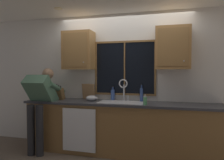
% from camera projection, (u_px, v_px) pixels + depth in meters
% --- Properties ---
extents(back_wall, '(5.81, 0.12, 2.55)m').
position_uv_depth(back_wall, '(124.00, 81.00, 4.09)').
color(back_wall, silver).
rests_on(back_wall, floor).
extents(ceiling_downlight_left, '(0.14, 0.14, 0.01)m').
position_uv_depth(ceiling_downlight_left, '(58.00, 9.00, 3.67)').
color(ceiling_downlight_left, '#FFEAB2').
extents(window_glass, '(1.10, 0.02, 0.95)m').
position_uv_depth(window_glass, '(125.00, 68.00, 4.01)').
color(window_glass, black).
extents(window_frame_top, '(1.17, 0.02, 0.04)m').
position_uv_depth(window_frame_top, '(125.00, 42.00, 3.98)').
color(window_frame_top, brown).
extents(window_frame_bottom, '(1.17, 0.02, 0.04)m').
position_uv_depth(window_frame_bottom, '(125.00, 94.00, 4.02)').
color(window_frame_bottom, brown).
extents(window_frame_left, '(0.03, 0.02, 0.95)m').
position_uv_depth(window_frame_left, '(96.00, 68.00, 4.15)').
color(window_frame_left, brown).
extents(window_frame_right, '(0.03, 0.02, 0.95)m').
position_uv_depth(window_frame_right, '(155.00, 68.00, 3.85)').
color(window_frame_right, brown).
extents(window_mullion_center, '(0.02, 0.02, 0.95)m').
position_uv_depth(window_mullion_center, '(125.00, 68.00, 4.00)').
color(window_mullion_center, brown).
extents(lower_cabinet_run, '(3.41, 0.58, 0.88)m').
position_uv_depth(lower_cabinet_run, '(120.00, 129.00, 3.79)').
color(lower_cabinet_run, olive).
rests_on(lower_cabinet_run, floor).
extents(countertop, '(3.47, 0.62, 0.04)m').
position_uv_depth(countertop, '(120.00, 103.00, 3.75)').
color(countertop, '#38383D').
rests_on(countertop, lower_cabinet_run).
extents(dishwasher_front, '(0.60, 0.02, 0.74)m').
position_uv_depth(dishwasher_front, '(79.00, 130.00, 3.65)').
color(dishwasher_front, white).
extents(upper_cabinet_left, '(0.57, 0.36, 0.72)m').
position_uv_depth(upper_cabinet_left, '(79.00, 51.00, 4.06)').
color(upper_cabinet_left, '#9E703D').
extents(upper_cabinet_right, '(0.57, 0.36, 0.72)m').
position_uv_depth(upper_cabinet_right, '(173.00, 48.00, 3.62)').
color(upper_cabinet_right, '#9E703D').
extents(sink, '(0.80, 0.46, 0.21)m').
position_uv_depth(sink, '(121.00, 108.00, 3.76)').
color(sink, '#B7B7BC').
rests_on(sink, lower_cabinet_run).
extents(faucet, '(0.18, 0.09, 0.40)m').
position_uv_depth(faucet, '(124.00, 87.00, 3.91)').
color(faucet, silver).
rests_on(faucet, countertop).
extents(person_standing, '(0.53, 0.71, 1.52)m').
position_uv_depth(person_standing, '(40.00, 100.00, 3.83)').
color(person_standing, '#262628').
rests_on(person_standing, floor).
extents(knife_block, '(0.12, 0.18, 0.32)m').
position_uv_depth(knife_block, '(60.00, 94.00, 4.08)').
color(knife_block, brown).
rests_on(knife_block, countertop).
extents(cutting_board, '(0.25, 0.08, 0.30)m').
position_uv_depth(cutting_board, '(89.00, 92.00, 4.14)').
color(cutting_board, '#997047').
rests_on(cutting_board, countertop).
extents(mixing_bowl, '(0.21, 0.21, 0.11)m').
position_uv_depth(mixing_bowl, '(92.00, 98.00, 3.94)').
color(mixing_bowl, '#B7B7BC').
rests_on(mixing_bowl, countertop).
extents(soap_dispenser, '(0.06, 0.07, 0.17)m').
position_uv_depth(soap_dispenser, '(145.00, 101.00, 3.46)').
color(soap_dispenser, '#59A566').
rests_on(soap_dispenser, countertop).
extents(bottle_green_glass, '(0.08, 0.08, 0.26)m').
position_uv_depth(bottle_green_glass, '(113.00, 95.00, 4.03)').
color(bottle_green_glass, '#334C8C').
rests_on(bottle_green_glass, countertop).
extents(bottle_tall_clear, '(0.06, 0.06, 0.30)m').
position_uv_depth(bottle_tall_clear, '(142.00, 94.00, 3.86)').
color(bottle_tall_clear, '#334C8C').
rests_on(bottle_tall_clear, countertop).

